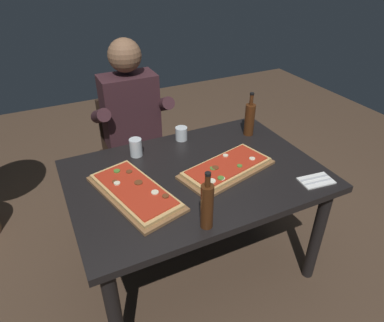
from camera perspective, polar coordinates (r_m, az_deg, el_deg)
ground_plane at (r=2.44m, az=0.53°, el=-16.47°), size 6.40×6.40×0.00m
dining_table at (r=2.00m, az=0.63°, el=-4.21°), size 1.40×0.96×0.74m
pizza_rectangular_front at (r=1.96m, az=5.78°, el=-1.15°), size 0.59×0.38×0.05m
pizza_rectangular_left at (r=1.79m, az=-9.43°, el=-4.99°), size 0.40×0.62×0.05m
wine_bottle_dark at (r=1.53m, az=2.50°, el=-7.34°), size 0.06×0.06×0.29m
oil_bottle_amber at (r=2.32m, az=9.50°, el=6.89°), size 0.07×0.07×0.29m
tumbler_near_camera at (r=2.26m, az=-1.77°, el=4.56°), size 0.08×0.08×0.09m
tumbler_far_side at (r=2.10m, az=-9.26°, el=2.23°), size 0.08×0.08×0.11m
napkin_cutlery_set at (r=1.99m, az=19.84°, el=-3.06°), size 0.19×0.13×0.01m
diner_chair at (r=2.72m, az=-9.95°, el=2.14°), size 0.44×0.44×0.87m
seated_diner at (r=2.50m, az=-9.67°, el=5.97°), size 0.53×0.41×1.33m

